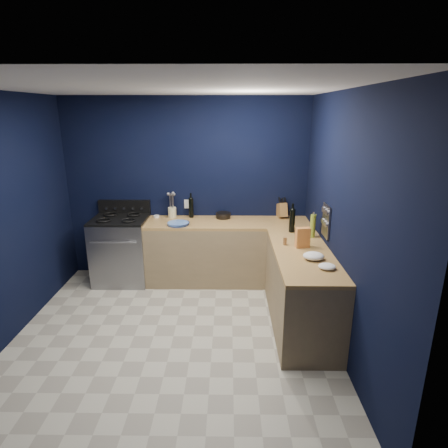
{
  "coord_description": "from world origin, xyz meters",
  "views": [
    {
      "loc": [
        0.61,
        -3.54,
        2.4
      ],
      "look_at": [
        0.55,
        1.0,
        1.0
      ],
      "focal_mm": 29.63,
      "sensor_mm": 36.0,
      "label": 1
    }
  ],
  "objects_px": {
    "plate_stack": "(178,224)",
    "knife_block": "(282,210)",
    "gas_range": "(122,251)",
    "crouton_bag": "(303,238)",
    "utensil_crock": "(172,212)"
  },
  "relations": [
    {
      "from": "gas_range",
      "to": "utensil_crock",
      "type": "xyz_separation_m",
      "value": [
        0.71,
        0.23,
        0.51
      ]
    },
    {
      "from": "gas_range",
      "to": "plate_stack",
      "type": "distance_m",
      "value": 0.98
    },
    {
      "from": "utensil_crock",
      "to": "crouton_bag",
      "type": "distance_m",
      "value": 2.07
    },
    {
      "from": "plate_stack",
      "to": "utensil_crock",
      "type": "xyz_separation_m",
      "value": [
        -0.13,
        0.38,
        0.06
      ]
    },
    {
      "from": "gas_range",
      "to": "knife_block",
      "type": "relative_size",
      "value": 4.5
    },
    {
      "from": "plate_stack",
      "to": "knife_block",
      "type": "xyz_separation_m",
      "value": [
        1.47,
        0.41,
        0.08
      ]
    },
    {
      "from": "plate_stack",
      "to": "knife_block",
      "type": "height_order",
      "value": "knife_block"
    },
    {
      "from": "plate_stack",
      "to": "crouton_bag",
      "type": "bearing_deg",
      "value": -28.7
    },
    {
      "from": "knife_block",
      "to": "utensil_crock",
      "type": "bearing_deg",
      "value": 169.43
    },
    {
      "from": "gas_range",
      "to": "crouton_bag",
      "type": "xyz_separation_m",
      "value": [
        2.38,
        -0.99,
        0.56
      ]
    },
    {
      "from": "utensil_crock",
      "to": "knife_block",
      "type": "distance_m",
      "value": 1.6
    },
    {
      "from": "knife_block",
      "to": "crouton_bag",
      "type": "relative_size",
      "value": 0.88
    },
    {
      "from": "plate_stack",
      "to": "utensil_crock",
      "type": "relative_size",
      "value": 1.95
    },
    {
      "from": "utensil_crock",
      "to": "crouton_bag",
      "type": "height_order",
      "value": "crouton_bag"
    },
    {
      "from": "utensil_crock",
      "to": "gas_range",
      "type": "bearing_deg",
      "value": -162.13
    }
  ]
}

